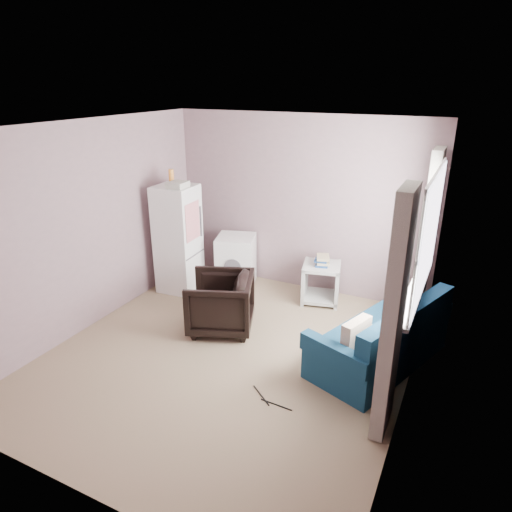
{
  "coord_description": "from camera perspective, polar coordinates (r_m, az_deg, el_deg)",
  "views": [
    {
      "loc": [
        2.21,
        -3.82,
        2.92
      ],
      "look_at": [
        0.05,
        0.6,
        1.0
      ],
      "focal_mm": 32.0,
      "sensor_mm": 36.0,
      "label": 1
    }
  ],
  "objects": [
    {
      "name": "window_dressing",
      "position": [
        4.88,
        19.15,
        -1.71
      ],
      "size": [
        0.17,
        2.62,
        2.18
      ],
      "color": "white",
      "rests_on": "ground"
    },
    {
      "name": "side_table",
      "position": [
        6.37,
        8.14,
        -3.0
      ],
      "size": [
        0.6,
        0.6,
        0.68
      ],
      "rotation": [
        0.0,
        0.0,
        0.24
      ],
      "color": "#ADACA9",
      "rests_on": "ground"
    },
    {
      "name": "floor_cables",
      "position": [
        4.64,
        1.6,
        -17.54
      ],
      "size": [
        0.49,
        0.21,
        0.01
      ],
      "rotation": [
        0.0,
        0.0,
        -0.31
      ],
      "color": "black",
      "rests_on": "ground"
    },
    {
      "name": "sofa",
      "position": [
        5.18,
        15.59,
        -10.18
      ],
      "size": [
        1.32,
        1.89,
        0.77
      ],
      "rotation": [
        0.0,
        0.0,
        -0.35
      ],
      "color": "navy",
      "rests_on": "ground"
    },
    {
      "name": "room",
      "position": [
        4.71,
        -3.5,
        0.57
      ],
      "size": [
        3.84,
        4.24,
        2.54
      ],
      "color": "#927A5F",
      "rests_on": "ground"
    },
    {
      "name": "washing_machine",
      "position": [
        6.8,
        -2.52,
        -0.47
      ],
      "size": [
        0.68,
        0.68,
        0.76
      ],
      "rotation": [
        0.0,
        0.0,
        0.31
      ],
      "color": "white",
      "rests_on": "ground"
    },
    {
      "name": "armchair",
      "position": [
        5.61,
        -4.5,
        -5.54
      ],
      "size": [
        0.94,
        0.96,
        0.78
      ],
      "primitive_type": "imported",
      "rotation": [
        0.0,
        0.0,
        -1.2
      ],
      "color": "black",
      "rests_on": "ground"
    },
    {
      "name": "fridge",
      "position": [
        6.61,
        -9.71,
        2.18
      ],
      "size": [
        0.57,
        0.56,
        1.76
      ],
      "rotation": [
        0.0,
        0.0,
        0.07
      ],
      "color": "white",
      "rests_on": "ground"
    }
  ]
}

